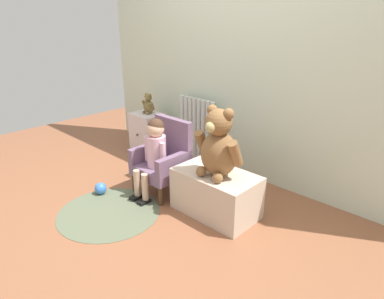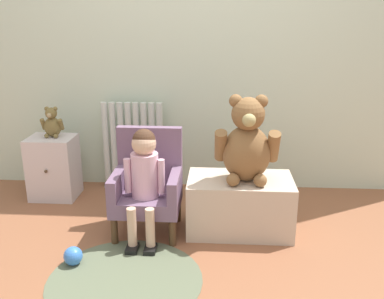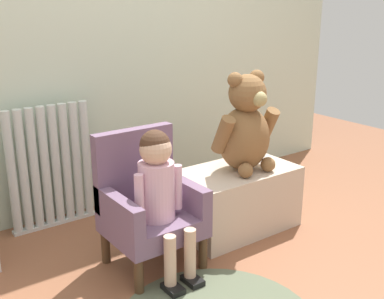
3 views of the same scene
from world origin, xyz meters
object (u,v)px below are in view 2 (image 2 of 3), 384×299
Objects in this scene: child_figure at (144,170)px; large_teddy_bear at (247,144)px; floor_rug at (125,279)px; radiator at (133,147)px; child_armchair at (148,185)px; toy_ball at (73,256)px; small_dresser at (54,167)px; low_bench at (240,204)px; small_teddy_bear at (52,124)px.

large_teddy_bear is (0.63, 0.11, 0.15)m from child_figure.
radiator is at bearing 98.67° from floor_rug.
toy_ball is (-0.36, -0.46, -0.26)m from child_armchair.
small_dresser is 1.05m from toy_ball.
toy_ball is (-0.13, -1.14, -0.30)m from radiator.
floor_rug is 0.35m from toy_ball.
child_figure is at bearing -73.78° from radiator.
low_bench is 1.23× the size of large_teddy_bear.
small_teddy_bear reaches higher than small_dresser.
radiator reaches higher than floor_rug.
low_bench is at bearing 44.11° from floor_rug.
small_teddy_bear is at bearing 125.07° from floor_rug.
large_teddy_bear is at bearing -18.18° from small_dresser.
floor_rug is at bearing -138.27° from large_teddy_bear.
low_bench is 2.92× the size of small_teddy_bear.
child_armchair is at bearing 90.00° from child_figure.
large_teddy_bear is at bearing -38.53° from radiator.
radiator is 0.63m from small_dresser.
radiator is at bearing 141.37° from low_bench.
small_teddy_bear is 1.44m from floor_rug.
floor_rug is (0.77, -1.06, -0.24)m from small_dresser.
radiator is 1.19m from toy_ball.
child_armchair is at bearing 179.64° from large_teddy_bear.
toy_ball is at bearing -64.23° from small_dresser.
large_teddy_bear is (0.86, -0.68, 0.25)m from radiator.
low_bench is 0.42m from large_teddy_bear.
toy_ball reaches higher than floor_rug.
toy_ball is at bearing -135.64° from child_figure.
small_dresser is at bearing -160.08° from radiator.
small_dresser is at bearing 162.26° from low_bench.
small_dresser is 0.88× the size of large_teddy_bear.
floor_rug is at bearing -22.05° from toy_ball.
radiator is 3.08× the size of small_teddy_bear.
child_armchair is 0.67m from floor_rug.
toy_ball is (-0.32, 0.13, 0.05)m from floor_rug.
child_figure reaches higher than child_armchair.
child_armchair is 0.94× the size of child_figure.
large_teddy_bear reaches higher than toy_ball.
small_dresser is 1.34m from floor_rug.
radiator is 1.33m from floor_rug.
radiator and small_teddy_bear have the same top height.
low_bench is 1.08m from toy_ball.
child_armchair is at bearing 86.59° from floor_rug.
radiator is at bearing 108.70° from child_armchair.
radiator reaches higher than child_armchair.
large_teddy_bear is 0.65× the size of floor_rug.
small_teddy_bear is at bearing -161.40° from radiator.
large_teddy_bear is at bearing -19.06° from small_teddy_bear.
child_armchair is at bearing -178.28° from low_bench.
small_dresser reaches higher than low_bench.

